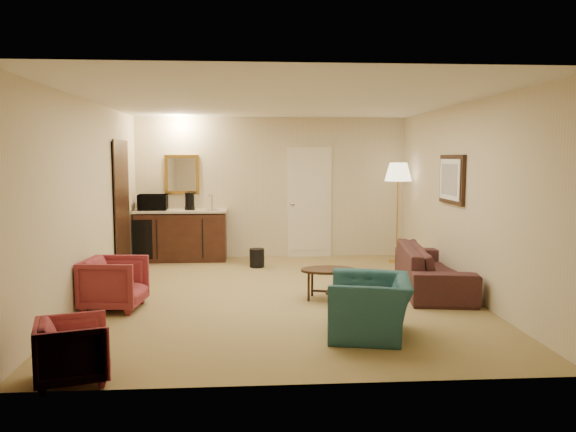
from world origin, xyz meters
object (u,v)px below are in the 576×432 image
object	(u,v)px
wetbar_cabinet	(182,235)
microwave	(153,201)
rose_chair_near	(114,281)
sofa	(433,261)
waste_bin	(257,258)
teal_armchair	(370,296)
rose_chair_far	(73,347)
floor_lamp	(397,212)
coffee_table	(328,284)
coffee_maker	(190,201)

from	to	relation	value
wetbar_cabinet	microwave	distance (m)	0.81
rose_chair_near	microwave	distance (m)	3.35
sofa	waste_bin	size ratio (longest dim) A/B	6.73
sofa	teal_armchair	bearing A→B (deg)	154.43
wetbar_cabinet	rose_chair_far	xyz separation A→B (m)	(-0.25, -5.52, -0.17)
wetbar_cabinet	floor_lamp	xyz separation A→B (m)	(3.85, -0.42, 0.43)
coffee_table	floor_lamp	size ratio (longest dim) A/B	0.40
rose_chair_near	waste_bin	world-z (taller)	rose_chair_near
sofa	microwave	distance (m)	5.05
sofa	rose_chair_far	distance (m)	5.03
microwave	wetbar_cabinet	bearing A→B (deg)	-2.53
sofa	floor_lamp	bearing A→B (deg)	7.40
coffee_table	waste_bin	bearing A→B (deg)	111.75
rose_chair_near	microwave	world-z (taller)	microwave
teal_armchair	waste_bin	bearing A→B (deg)	-151.21
teal_armchair	floor_lamp	size ratio (longest dim) A/B	0.53
wetbar_cabinet	rose_chair_near	distance (m)	3.29
teal_armchair	coffee_maker	distance (m)	5.10
teal_armchair	waste_bin	xyz separation A→B (m)	(-1.13, 3.76, -0.26)
teal_armchair	floor_lamp	distance (m)	4.31
teal_armchair	microwave	xyz separation A→B (m)	(-2.98, 4.49, 0.68)
rose_chair_far	waste_bin	distance (m)	5.06
rose_chair_far	coffee_maker	bearing A→B (deg)	-21.24
rose_chair_far	microwave	world-z (taller)	microwave
rose_chair_far	coffee_maker	xyz separation A→B (m)	(0.41, 5.53, 0.78)
wetbar_cabinet	rose_chair_near	world-z (taller)	wetbar_cabinet
wetbar_cabinet	sofa	xyz separation A→B (m)	(3.80, -2.55, -0.05)
floor_lamp	microwave	world-z (taller)	floor_lamp
rose_chair_near	microwave	size ratio (longest dim) A/B	1.40
rose_chair_far	coffee_table	bearing A→B (deg)	-61.53
rose_chair_far	waste_bin	xyz separation A→B (m)	(1.60, 4.80, -0.14)
rose_chair_far	coffee_maker	size ratio (longest dim) A/B	1.87
rose_chair_near	floor_lamp	size ratio (longest dim) A/B	0.40
teal_armchair	coffee_table	bearing A→B (deg)	-159.23
rose_chair_near	waste_bin	xyz separation A→B (m)	(1.79, 2.54, -0.20)
floor_lamp	waste_bin	world-z (taller)	floor_lamp
waste_bin	microwave	distance (m)	2.20
sofa	rose_chair_near	world-z (taller)	sofa
wetbar_cabinet	rose_chair_near	bearing A→B (deg)	-97.66
floor_lamp	sofa	bearing A→B (deg)	-91.35
rose_chair_near	floor_lamp	xyz separation A→B (m)	(4.29, 2.84, 0.54)
coffee_table	coffee_maker	distance (m)	3.75
rose_chair_near	microwave	bearing A→B (deg)	7.29
wetbar_cabinet	rose_chair_far	size ratio (longest dim) A/B	2.79
floor_lamp	coffee_table	bearing A→B (deg)	-122.04
wetbar_cabinet	rose_chair_near	xyz separation A→B (m)	(-0.44, -3.26, -0.11)
teal_armchair	floor_lamp	bearing A→B (deg)	173.41
microwave	waste_bin	bearing A→B (deg)	-22.61
teal_armchair	microwave	size ratio (longest dim) A/B	1.87
coffee_table	waste_bin	distance (m)	2.43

